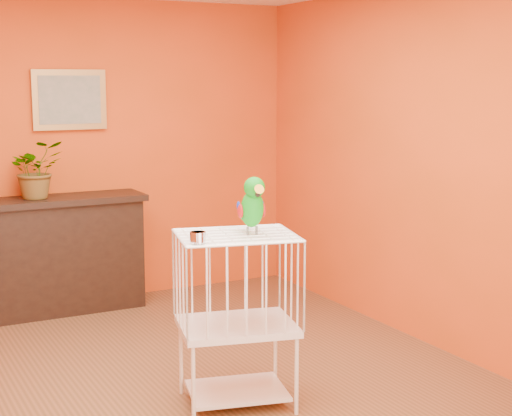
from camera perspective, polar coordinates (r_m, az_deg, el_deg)
ground at (r=5.04m, az=-6.13°, el=-13.06°), size 4.50×4.50×0.00m
room_shell at (r=4.68m, az=-6.47°, el=5.20°), size 4.50×4.50×4.50m
console_cabinet at (r=6.71m, az=-13.63°, el=-3.26°), size 1.30×0.47×0.97m
potted_plant at (r=6.58m, az=-15.72°, el=2.27°), size 0.48×0.52×0.37m
framed_picture at (r=6.78m, az=-13.41°, el=7.66°), size 0.62×0.04×0.50m
birdcage at (r=4.65m, az=-1.41°, el=-7.95°), size 0.77×0.66×1.03m
feed_cup at (r=4.28m, az=-4.24°, el=-2.14°), size 0.09×0.09×0.06m
parrot at (r=4.50m, az=-0.27°, el=0.24°), size 0.17×0.31×0.34m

